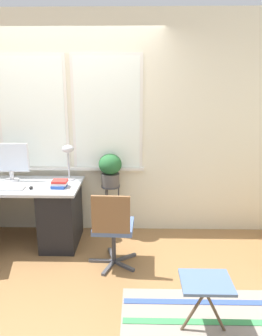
% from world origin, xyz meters
% --- Properties ---
extents(ground_plane, '(14.00, 14.00, 0.00)m').
position_xyz_m(ground_plane, '(0.00, 0.00, 0.00)').
color(ground_plane, olive).
extents(wall_back_with_window, '(9.00, 0.12, 2.70)m').
position_xyz_m(wall_back_with_window, '(0.01, 0.79, 1.36)').
color(wall_back_with_window, beige).
rests_on(wall_back_with_window, ground_plane).
extents(desk, '(1.75, 0.72, 0.74)m').
position_xyz_m(desk, '(-0.60, 0.36, 0.39)').
color(desk, '#B2B7BC').
rests_on(desk, ground_plane).
extents(monitor, '(0.45, 0.16, 0.45)m').
position_xyz_m(monitor, '(-0.56, 0.51, 0.99)').
color(monitor, silver).
rests_on(monitor, desk).
extents(keyboard, '(0.43, 0.15, 0.02)m').
position_xyz_m(keyboard, '(-0.53, 0.20, 0.75)').
color(keyboard, silver).
rests_on(keyboard, desk).
extents(mouse, '(0.04, 0.07, 0.03)m').
position_xyz_m(mouse, '(-0.24, 0.20, 0.76)').
color(mouse, black).
rests_on(mouse, desk).
extents(desk_lamp, '(0.14, 0.14, 0.43)m').
position_xyz_m(desk_lamp, '(0.12, 0.54, 1.08)').
color(desk_lamp, '#ADADB2').
rests_on(desk_lamp, desk).
extents(book_stack, '(0.18, 0.18, 0.08)m').
position_xyz_m(book_stack, '(0.06, 0.27, 0.78)').
color(book_stack, '#2851B2').
rests_on(book_stack, desk).
extents(office_chair_swivel, '(0.52, 0.54, 0.84)m').
position_xyz_m(office_chair_swivel, '(0.69, -0.14, 0.45)').
color(office_chair_swivel, '#47474C').
rests_on(office_chair_swivel, ground_plane).
extents(plant_stand, '(0.23, 0.23, 0.65)m').
position_xyz_m(plant_stand, '(0.61, 0.62, 0.56)').
color(plant_stand, '#333338').
rests_on(plant_stand, ground_plane).
extents(potted_plant, '(0.28, 0.28, 0.40)m').
position_xyz_m(potted_plant, '(0.61, 0.62, 0.87)').
color(potted_plant, '#514C47').
rests_on(potted_plant, plant_stand).
extents(floor_rug_striped, '(1.38, 0.86, 0.01)m').
position_xyz_m(floor_rug_striped, '(1.51, -0.96, 0.00)').
color(floor_rug_striped, gray).
rests_on(floor_rug_striped, ground_plane).
extents(folding_stool, '(0.38, 0.33, 0.45)m').
position_xyz_m(folding_stool, '(1.47, -1.05, 0.40)').
color(folding_stool, slate).
rests_on(folding_stool, ground_plane).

